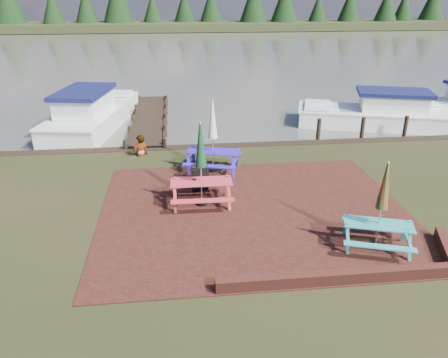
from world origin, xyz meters
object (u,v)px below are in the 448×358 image
object	(u,v)px
jetty	(150,118)
boat_near	(376,114)
picnic_table_red	(201,177)
picnic_table_blue	(213,147)
picnic_table_teal	(379,220)
chalkboard	(200,178)
boat_jetty	(92,115)
person	(139,135)

from	to	relation	value
jetty	boat_near	bearing A→B (deg)	-8.00
picnic_table_red	picnic_table_blue	bearing A→B (deg)	78.62
picnic_table_red	boat_near	xyz separation A→B (m)	(9.16, 8.05, -0.51)
picnic_table_teal	picnic_table_blue	world-z (taller)	picnic_table_blue
chalkboard	boat_near	size ratio (longest dim) A/B	0.11
boat_jetty	boat_near	size ratio (longest dim) A/B	1.04
picnic_table_blue	boat_jetty	xyz separation A→B (m)	(-5.32, 6.70, -0.44)
person	picnic_table_blue	bearing A→B (deg)	121.11
picnic_table_blue	jetty	world-z (taller)	picnic_table_blue
picnic_table_red	boat_jetty	xyz separation A→B (m)	(-4.74, 9.31, -0.44)
chalkboard	person	distance (m)	4.16
chalkboard	boat_near	xyz separation A→B (m)	(9.13, 7.08, -0.06)
picnic_table_blue	boat_jetty	bearing A→B (deg)	145.29
chalkboard	boat_near	bearing A→B (deg)	21.35
chalkboard	boat_jetty	size ratio (longest dim) A/B	0.11
picnic_table_red	picnic_table_blue	distance (m)	2.68
picnic_table_red	person	size ratio (longest dim) A/B	1.51
picnic_table_teal	boat_jetty	xyz separation A→B (m)	(-8.96, 12.26, -0.35)
chalkboard	boat_jetty	distance (m)	9.61
picnic_table_teal	person	size ratio (longest dim) A/B	1.37
picnic_table_blue	person	distance (m)	3.30
jetty	boat_near	world-z (taller)	boat_near
picnic_table_red	jetty	size ratio (longest dim) A/B	0.28
jetty	boat_jetty	world-z (taller)	boat_jetty
picnic_table_blue	chalkboard	distance (m)	1.80
chalkboard	boat_near	world-z (taller)	boat_near
boat_near	person	distance (m)	11.82
picnic_table_blue	picnic_table_red	bearing A→B (deg)	-85.62
picnic_table_teal	picnic_table_red	xyz separation A→B (m)	(-4.23, 2.95, 0.08)
boat_near	picnic_table_red	bearing A→B (deg)	148.44
picnic_table_teal	boat_near	world-z (taller)	picnic_table_teal
jetty	boat_jetty	xyz separation A→B (m)	(-2.75, -0.30, 0.35)
picnic_table_blue	chalkboard	size ratio (longest dim) A/B	2.96
boat_jetty	jetty	bearing A→B (deg)	16.51
picnic_table_red	boat_jetty	bearing A→B (deg)	118.05
picnic_table_red	chalkboard	world-z (taller)	picnic_table_red
picnic_table_teal	jetty	xyz separation A→B (m)	(-6.21, 12.56, -0.70)
picnic_table_red	jetty	bearing A→B (deg)	102.76
picnic_table_teal	boat_near	distance (m)	12.05
jetty	picnic_table_red	bearing A→B (deg)	-78.32
chalkboard	boat_jetty	xyz separation A→B (m)	(-4.76, 8.35, 0.01)
boat_near	person	world-z (taller)	person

